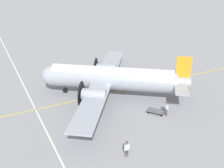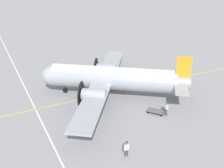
# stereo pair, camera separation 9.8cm
# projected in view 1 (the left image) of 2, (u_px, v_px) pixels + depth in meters

# --- Properties ---
(ground_plane) EXTENTS (300.00, 300.00, 0.00)m
(ground_plane) POSITION_uv_depth(u_px,v_px,m) (112.00, 96.00, 37.72)
(ground_plane) COLOR gray
(apron_line_eastwest) EXTENTS (120.00, 0.16, 0.01)m
(apron_line_eastwest) POSITION_uv_depth(u_px,v_px,m) (109.00, 93.00, 38.43)
(apron_line_eastwest) COLOR gold
(apron_line_eastwest) RESTS_ON ground_plane
(apron_line_northsouth) EXTENTS (0.16, 120.00, 0.01)m
(apron_line_northsouth) POSITION_uv_depth(u_px,v_px,m) (37.00, 113.00, 33.66)
(apron_line_northsouth) COLOR silver
(apron_line_northsouth) RESTS_ON ground_plane
(airliner_main) EXTENTS (19.38, 21.88, 6.06)m
(airliner_main) POSITION_uv_depth(u_px,v_px,m) (109.00, 78.00, 36.69)
(airliner_main) COLOR #9399A3
(airliner_main) RESTS_ON ground_plane
(crew_foreground) EXTENTS (0.56, 0.30, 1.66)m
(crew_foreground) POSITION_uv_depth(u_px,v_px,m) (127.00, 147.00, 25.90)
(crew_foreground) COLOR #473D2D
(crew_foreground) RESTS_ON ground_plane
(passenger_boarding) EXTENTS (0.31, 0.56, 1.67)m
(passenger_boarding) POSITION_uv_depth(u_px,v_px,m) (167.00, 107.00, 32.74)
(passenger_boarding) COLOR #473D2D
(passenger_boarding) RESTS_ON ground_plane
(suitcase_near_door) EXTENTS (0.43, 0.16, 0.65)m
(suitcase_near_door) POSITION_uv_depth(u_px,v_px,m) (166.00, 108.00, 34.01)
(suitcase_near_door) COLOR #47331E
(suitcase_near_door) RESTS_ON ground_plane
(baggage_cart) EXTENTS (2.17, 2.33, 0.56)m
(baggage_cart) POSITION_uv_depth(u_px,v_px,m) (156.00, 111.00, 33.48)
(baggage_cart) COLOR #56565B
(baggage_cart) RESTS_ON ground_plane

